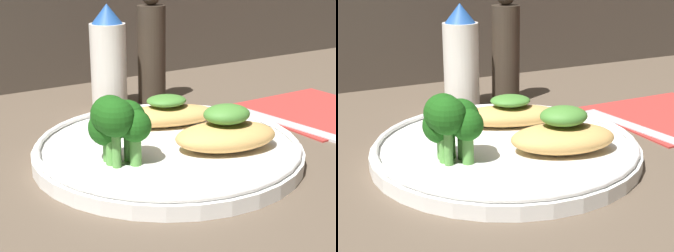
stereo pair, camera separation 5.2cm
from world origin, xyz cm
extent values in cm
cube|color=brown|center=(0.00, 0.00, -0.50)|extent=(180.00, 180.00, 1.00)
cylinder|color=white|center=(0.00, 0.00, 0.70)|extent=(27.40, 27.40, 1.40)
torus|color=white|center=(0.00, 0.00, 1.70)|extent=(26.80, 26.80, 0.60)
ellipsoid|color=tan|center=(4.15, -4.18, 2.75)|extent=(11.73, 8.81, 2.69)
ellipsoid|color=#478433|center=(4.15, -4.18, 5.04)|extent=(5.60, 4.97, 1.90)
ellipsoid|color=tan|center=(3.28, 5.35, 2.55)|extent=(12.86, 8.41, 2.30)
ellipsoid|color=#478433|center=(3.28, 5.35, 4.31)|extent=(5.46, 4.90, 1.22)
cylinder|color=#569942|center=(-5.53, -1.53, 2.83)|extent=(0.71, 0.71, 2.86)
sphere|color=#195114|center=(-5.53, -1.53, 5.52)|extent=(3.59, 3.59, 3.59)
cylinder|color=#569942|center=(-6.23, -0.80, 3.11)|extent=(0.74, 0.74, 3.41)
sphere|color=#195114|center=(-6.23, -0.80, 5.75)|extent=(2.69, 2.69, 2.69)
cylinder|color=#569942|center=(-7.17, -0.58, 2.46)|extent=(0.84, 0.84, 2.13)
sphere|color=#195114|center=(-7.17, -0.58, 4.73)|extent=(3.44, 3.44, 3.44)
cylinder|color=#569942|center=(-7.20, -1.50, 3.17)|extent=(1.08, 1.08, 3.54)
sphere|color=#195114|center=(-7.20, -1.50, 6.20)|extent=(3.61, 3.61, 3.61)
cylinder|color=#569942|center=(-7.13, -2.34, 3.16)|extent=(0.82, 0.82, 3.52)
sphere|color=#195114|center=(-7.13, -2.34, 6.16)|extent=(3.56, 3.56, 3.56)
cylinder|color=#569942|center=(-5.41, -2.82, 2.77)|extent=(1.09, 1.09, 2.75)
sphere|color=#195114|center=(-5.41, -2.82, 5.21)|extent=(3.03, 3.03, 3.03)
cylinder|color=white|center=(2.96, 18.84, 5.73)|extent=(4.73, 4.73, 11.46)
cone|color=#23519E|center=(2.96, 18.84, 12.72)|extent=(4.02, 4.02, 2.52)
cylinder|color=#382D23|center=(9.61, 18.84, 6.71)|extent=(3.88, 3.88, 13.41)
cube|color=silver|center=(17.96, 0.15, 0.30)|extent=(3.75, 18.45, 0.60)
cube|color=#B2332D|center=(25.29, 2.68, 0.20)|extent=(17.14, 17.14, 0.40)
camera|label=1|loc=(-27.00, -41.31, 19.95)|focal=55.00mm
camera|label=2|loc=(-22.50, -43.92, 19.95)|focal=55.00mm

